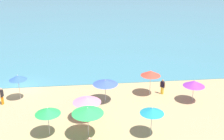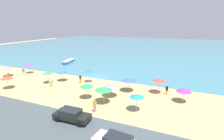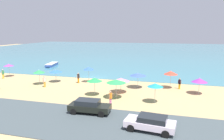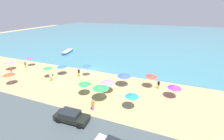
{
  "view_description": "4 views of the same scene",
  "coord_description": "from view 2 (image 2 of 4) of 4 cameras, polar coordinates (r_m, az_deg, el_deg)",
  "views": [
    {
      "loc": [
        6.76,
        -28.93,
        12.69
      ],
      "look_at": [
        10.09,
        0.39,
        1.52
      ],
      "focal_mm": 45.0,
      "sensor_mm": 36.0,
      "label": 1
    },
    {
      "loc": [
        17.1,
        -30.64,
        11.07
      ],
      "look_at": [
        2.89,
        2.64,
        1.42
      ],
      "focal_mm": 28.0,
      "sensor_mm": 36.0,
      "label": 2
    },
    {
      "loc": [
        13.67,
        -35.91,
        8.6
      ],
      "look_at": [
        3.89,
        -0.62,
        1.86
      ],
      "focal_mm": 35.0,
      "sensor_mm": 36.0,
      "label": 3
    },
    {
      "loc": [
        15.69,
        -27.81,
        13.12
      ],
      "look_at": [
        5.31,
        -0.93,
        1.28
      ],
      "focal_mm": 24.0,
      "sensor_mm": 36.0,
      "label": 4
    }
  ],
  "objects": [
    {
      "name": "beach_umbrella_6",
      "position": [
        24.58,
        -2.71,
        -6.12
      ],
      "size": [
        2.46,
        2.46,
        2.54
      ],
      "color": "#B2B2B7",
      "rests_on": "ground_plane"
    },
    {
      "name": "bather_2",
      "position": [
        33.4,
        -19.47,
        -3.53
      ],
      "size": [
        0.35,
        0.53,
        1.76
      ],
      "color": "gold",
      "rests_on": "ground_plane"
    },
    {
      "name": "beach_umbrella_7",
      "position": [
        26.36,
        -8.27,
        -4.98
      ],
      "size": [
        1.99,
        1.99,
        2.47
      ],
      "color": "#B2B2B7",
      "rests_on": "ground_plane"
    },
    {
      "name": "beach_umbrella_2",
      "position": [
        33.53,
        -7.45,
        -0.28
      ],
      "size": [
        1.72,
        1.72,
        2.65
      ],
      "color": "#B2B2B7",
      "rests_on": "ground_plane"
    },
    {
      "name": "beach_umbrella_1",
      "position": [
        35.13,
        -31.14,
        -2.07
      ],
      "size": [
        2.0,
        2.0,
        2.4
      ],
      "color": "#B2B2B7",
      "rests_on": "ground_plane"
    },
    {
      "name": "bather_5",
      "position": [
        22.89,
        -5.62,
        -11.4
      ],
      "size": [
        0.35,
        0.53,
        1.69
      ],
      "color": "pink",
      "rests_on": "ground_plane"
    },
    {
      "name": "beach_umbrella_8",
      "position": [
        29.06,
        5.6,
        -3.21
      ],
      "size": [
        2.42,
        2.42,
        2.32
      ],
      "color": "#B2B2B7",
      "rests_on": "ground_plane"
    },
    {
      "name": "beach_umbrella_4",
      "position": [
        35.01,
        -20.35,
        -0.82
      ],
      "size": [
        1.85,
        1.85,
        2.42
      ],
      "color": "#B2B2B7",
      "rests_on": "ground_plane"
    },
    {
      "name": "beach_umbrella_10",
      "position": [
        28.97,
        15.13,
        -3.05
      ],
      "size": [
        2.02,
        2.02,
        2.71
      ],
      "color": "#B2B2B7",
      "rests_on": "ground_plane"
    },
    {
      "name": "beach_umbrella_11",
      "position": [
        43.75,
        -25.58,
        1.76
      ],
      "size": [
        1.83,
        1.83,
        2.47
      ],
      "color": "#B2B2B7",
      "rests_on": "ground_plane"
    },
    {
      "name": "bather_4",
      "position": [
        40.77,
        -30.71,
        -1.69
      ],
      "size": [
        0.42,
        0.44,
        1.59
      ],
      "color": "pink",
      "rests_on": "ground_plane"
    },
    {
      "name": "skiff_nearshore",
      "position": [
        52.62,
        -14.05,
        2.76
      ],
      "size": [
        2.62,
        5.71,
        0.66
      ],
      "color": "#35519A",
      "rests_on": "sea"
    },
    {
      "name": "beach_umbrella_0",
      "position": [
        22.64,
        8.13,
        -8.35
      ],
      "size": [
        1.87,
        1.87,
        2.46
      ],
      "color": "#B2B2B7",
      "rests_on": "ground_plane"
    },
    {
      "name": "beach_umbrella_12",
      "position": [
        43.55,
        -31.2,
        0.59
      ],
      "size": [
        2.24,
        2.24,
        2.23
      ],
      "color": "#B2B2B7",
      "rests_on": "ground_plane"
    },
    {
      "name": "beach_umbrella_3",
      "position": [
        26.92,
        -0.29,
        -5.06
      ],
      "size": [
        2.44,
        2.44,
        2.15
      ],
      "color": "#B2B2B7",
      "rests_on": "ground_plane"
    },
    {
      "name": "coastal_road",
      "position": [
        23.97,
        -27.62,
        -14.36
      ],
      "size": [
        80.0,
        8.0,
        0.06
      ],
      "primitive_type": "cube",
      "color": "#404B4E",
      "rests_on": "ground_plane"
    },
    {
      "name": "ground_plane",
      "position": [
        36.8,
        -5.76,
        -2.66
      ],
      "size": [
        160.0,
        160.0,
        0.0
      ],
      "primitive_type": "plane",
      "color": "tan"
    },
    {
      "name": "beach_umbrella_5",
      "position": [
        35.61,
        -15.94,
        -0.64
      ],
      "size": [
        2.06,
        2.06,
        2.12
      ],
      "color": "#B2B2B7",
      "rests_on": "ground_plane"
    },
    {
      "name": "bather_1",
      "position": [
        33.96,
        -10.3,
        -2.62
      ],
      "size": [
        0.34,
        0.54,
        1.73
      ],
      "color": "orange",
      "rests_on": "ground_plane"
    },
    {
      "name": "bather_3",
      "position": [
        29.33,
        17.51,
        -6.06
      ],
      "size": [
        0.44,
        0.42,
        1.63
      ],
      "color": "yellow",
      "rests_on": "ground_plane"
    },
    {
      "name": "parked_car_0",
      "position": [
        21.46,
        -13.06,
        -14.05
      ],
      "size": [
        4.38,
        1.99,
        1.42
      ],
      "color": "black",
      "rests_on": "coastal_road"
    },
    {
      "name": "beach_umbrella_9",
      "position": [
        26.99,
        22.43,
        -5.99
      ],
      "size": [
        2.08,
        2.08,
        2.3
      ],
      "color": "#B2B2B7",
      "rests_on": "ground_plane"
    },
    {
      "name": "bather_0",
      "position": [
        43.04,
        -26.94,
        -0.32
      ],
      "size": [
        0.28,
        0.56,
        1.7
      ],
      "color": "gold",
      "rests_on": "ground_plane"
    },
    {
      "name": "sea",
      "position": [
        88.03,
        11.84,
        7.41
      ],
      "size": [
        150.0,
        110.0,
        0.05
      ],
      "primitive_type": "cube",
      "color": "teal",
      "rests_on": "ground_plane"
    }
  ]
}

